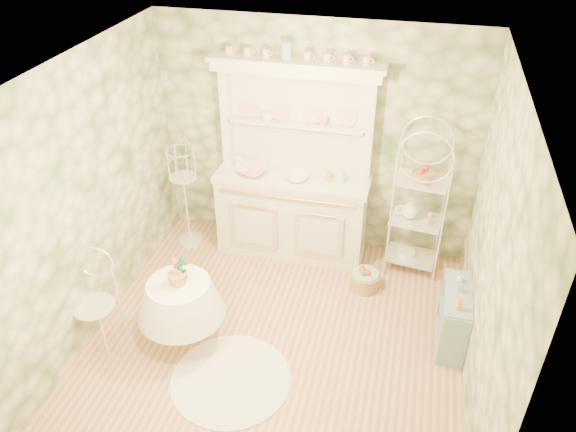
% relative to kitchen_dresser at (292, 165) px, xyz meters
% --- Properties ---
extents(floor, '(3.60, 3.60, 0.00)m').
position_rel_kitchen_dresser_xyz_m(floor, '(0.20, -1.52, -1.15)').
color(floor, tan).
rests_on(floor, ground).
extents(ceiling, '(3.60, 3.60, 0.00)m').
position_rel_kitchen_dresser_xyz_m(ceiling, '(0.20, -1.52, 1.56)').
color(ceiling, white).
rests_on(ceiling, floor).
extents(wall_left, '(3.60, 3.60, 0.00)m').
position_rel_kitchen_dresser_xyz_m(wall_left, '(-1.60, -1.52, 0.21)').
color(wall_left, beige).
rests_on(wall_left, floor).
extents(wall_right, '(3.60, 3.60, 0.00)m').
position_rel_kitchen_dresser_xyz_m(wall_right, '(2.00, -1.52, 0.21)').
color(wall_right, beige).
rests_on(wall_right, floor).
extents(wall_back, '(3.60, 3.60, 0.00)m').
position_rel_kitchen_dresser_xyz_m(wall_back, '(0.20, 0.28, 0.21)').
color(wall_back, beige).
rests_on(wall_back, floor).
extents(wall_front, '(3.60, 3.60, 0.00)m').
position_rel_kitchen_dresser_xyz_m(wall_front, '(0.20, -3.32, 0.21)').
color(wall_front, beige).
rests_on(wall_front, floor).
extents(kitchen_dresser, '(1.87, 0.61, 2.29)m').
position_rel_kitchen_dresser_xyz_m(kitchen_dresser, '(0.00, 0.00, 0.00)').
color(kitchen_dresser, white).
rests_on(kitchen_dresser, floor).
extents(bakers_rack, '(0.59, 0.45, 1.75)m').
position_rel_kitchen_dresser_xyz_m(bakers_rack, '(1.42, -0.02, -0.27)').
color(bakers_rack, white).
rests_on(bakers_rack, floor).
extents(side_shelf, '(0.29, 0.70, 0.59)m').
position_rel_kitchen_dresser_xyz_m(side_shelf, '(1.87, -1.12, -0.85)').
color(side_shelf, '#86A3BE').
rests_on(side_shelf, floor).
extents(round_table, '(0.87, 0.87, 0.76)m').
position_rel_kitchen_dresser_xyz_m(round_table, '(-0.68, -1.73, -0.77)').
color(round_table, white).
rests_on(round_table, floor).
extents(cafe_chair, '(0.45, 0.45, 0.84)m').
position_rel_kitchen_dresser_xyz_m(cafe_chair, '(-1.48, -1.95, -0.73)').
color(cafe_chair, white).
rests_on(cafe_chair, floor).
extents(birdcage_stand, '(0.37, 0.37, 1.54)m').
position_rel_kitchen_dresser_xyz_m(birdcage_stand, '(-1.27, -0.15, -0.37)').
color(birdcage_stand, white).
rests_on(birdcage_stand, floor).
extents(floor_basket, '(0.39, 0.39, 0.24)m').
position_rel_kitchen_dresser_xyz_m(floor_basket, '(0.95, -0.52, -1.02)').
color(floor_basket, tan).
rests_on(floor_basket, floor).
extents(lace_rug, '(1.34, 1.34, 0.01)m').
position_rel_kitchen_dresser_xyz_m(lace_rug, '(-0.07, -2.11, -1.14)').
color(lace_rug, white).
rests_on(lace_rug, floor).
extents(bowl_floral, '(0.39, 0.39, 0.08)m').
position_rel_kitchen_dresser_xyz_m(bowl_floral, '(-0.44, -0.07, -0.13)').
color(bowl_floral, white).
rests_on(bowl_floral, kitchen_dresser).
extents(bowl_white, '(0.32, 0.32, 0.08)m').
position_rel_kitchen_dresser_xyz_m(bowl_white, '(0.08, -0.08, -0.13)').
color(bowl_white, white).
rests_on(bowl_white, kitchen_dresser).
extents(cup_left, '(0.15, 0.15, 0.11)m').
position_rel_kitchen_dresser_xyz_m(cup_left, '(-0.32, 0.16, 0.47)').
color(cup_left, white).
rests_on(cup_left, kitchen_dresser).
extents(cup_right, '(0.11, 0.11, 0.10)m').
position_rel_kitchen_dresser_xyz_m(cup_right, '(0.30, 0.16, 0.47)').
color(cup_right, white).
rests_on(cup_right, kitchen_dresser).
extents(potted_geranium, '(0.15, 0.11, 0.27)m').
position_rel_kitchen_dresser_xyz_m(potted_geranium, '(-0.65, -1.69, -0.30)').
color(potted_geranium, '#3F7238').
rests_on(potted_geranium, round_table).
extents(bottle_amber, '(0.08, 0.08, 0.16)m').
position_rel_kitchen_dresser_xyz_m(bottle_amber, '(1.86, -1.35, -0.46)').
color(bottle_amber, gold).
rests_on(bottle_amber, side_shelf).
extents(bottle_blue, '(0.05, 0.05, 0.10)m').
position_rel_kitchen_dresser_xyz_m(bottle_blue, '(1.88, -1.09, -0.49)').
color(bottle_blue, '#8EB8C9').
rests_on(bottle_blue, side_shelf).
extents(bottle_glass, '(0.08, 0.08, 0.08)m').
position_rel_kitchen_dresser_xyz_m(bottle_glass, '(1.88, -0.95, -0.50)').
color(bottle_glass, silver).
rests_on(bottle_glass, side_shelf).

